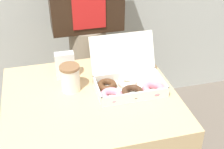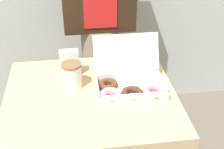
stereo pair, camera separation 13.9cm
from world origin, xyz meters
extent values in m
cube|color=white|center=(0.19, -0.01, 0.78)|extent=(0.32, 0.19, 0.01)
cube|color=white|center=(0.03, -0.01, 0.81)|extent=(0.01, 0.19, 0.05)
cube|color=white|center=(0.35, -0.01, 0.81)|extent=(0.01, 0.19, 0.05)
cube|color=white|center=(0.19, -0.10, 0.81)|extent=(0.32, 0.01, 0.05)
cube|color=white|center=(0.19, 0.08, 0.81)|extent=(0.32, 0.01, 0.05)
cube|color=white|center=(0.19, 0.13, 0.92)|extent=(0.32, 0.08, 0.18)
torus|color=pink|center=(0.09, -0.05, 0.80)|extent=(0.15, 0.15, 0.03)
torus|color=#4C2D19|center=(0.09, 0.04, 0.80)|extent=(0.11, 0.11, 0.03)
torus|color=#422819|center=(0.19, -0.05, 0.80)|extent=(0.13, 0.13, 0.03)
torus|color=silver|center=(0.19, 0.04, 0.80)|extent=(0.14, 0.14, 0.03)
torus|color=pink|center=(0.30, -0.05, 0.80)|extent=(0.12, 0.12, 0.03)
cylinder|color=silver|center=(-0.08, 0.07, 0.84)|extent=(0.09, 0.09, 0.12)
cylinder|color=brown|center=(-0.08, 0.07, 0.91)|extent=(0.09, 0.09, 0.01)
cube|color=silver|center=(-0.09, 0.19, 0.85)|extent=(0.10, 0.04, 0.14)
cylinder|color=gray|center=(0.11, 0.67, 0.41)|extent=(0.25, 0.25, 0.82)
cube|color=red|center=(0.11, 0.57, 1.04)|extent=(0.20, 0.01, 0.34)
camera|label=1|loc=(-0.20, -1.18, 1.65)|focal=50.00mm
camera|label=2|loc=(-0.06, -1.21, 1.65)|focal=50.00mm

